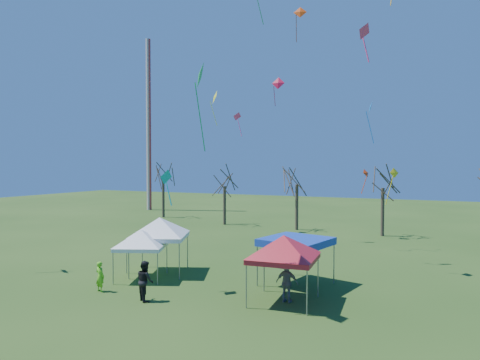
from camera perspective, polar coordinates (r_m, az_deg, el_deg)
The scene contains 23 objects.
ground at distance 21.51m, azimuth -6.35°, elevation -15.89°, with size 140.00×140.00×0.00m, color #274717.
radio_mast at distance 64.64m, azimuth -12.09°, elevation 7.19°, with size 0.70×0.70×25.00m, color silver.
tree_0 at distance 54.82m, azimuth -10.21°, elevation 1.84°, with size 3.83×3.83×8.44m.
tree_1 at distance 47.27m, azimuth -2.08°, elevation 1.01°, with size 3.42×3.42×7.54m.
tree_2 at distance 43.85m, azimuth 7.60°, elevation 1.57°, with size 3.71×3.71×8.18m.
tree_3 at distance 41.81m, azimuth 18.53°, elevation 1.17°, with size 3.59×3.59×7.91m.
tent_white_west at distance 26.65m, azimuth -10.69°, elevation -5.41°, with size 4.14×4.14×3.94m.
tent_white_mid at distance 25.57m, azimuth -13.06°, elevation -6.90°, with size 3.48×3.48×3.31m.
tent_red at distance 20.74m, azimuth 5.86°, elevation -7.92°, with size 4.25×4.25×3.76m.
tent_blue at distance 23.96m, azimuth 7.50°, elevation -8.18°, with size 3.94×3.94×2.59m.
person_dark at distance 21.88m, azimuth -12.54°, elevation -12.97°, with size 0.95×0.74×1.95m, color black.
person_grey at distance 21.25m, azimuth 6.30°, elevation -13.46°, with size 1.11×0.46×1.90m, color slate.
person_green at distance 24.01m, azimuth -18.16°, elevation -12.12°, with size 0.57×0.38×1.58m, color #6CD722.
kite_13 at distance 42.85m, azimuth -0.38°, elevation 8.45°, with size 1.01×1.16×2.45m.
kite_11 at distance 38.15m, azimuth 5.10°, elevation 12.72°, with size 1.17×0.68×2.51m.
kite_22 at distance 35.60m, azimuth 19.84°, elevation 0.73°, with size 1.03×1.01×2.94m.
kite_5 at distance 19.52m, azimuth -5.41°, elevation 13.63°, with size 0.92×1.27×3.99m.
kite_17 at distance 27.69m, azimuth 16.96°, elevation 9.08°, with size 0.51×0.87×2.60m.
kite_2 at distance 42.65m, azimuth -3.45°, elevation 10.94°, with size 1.30×1.41×3.46m.
kite_24 at distance 31.54m, azimuth 8.00°, elevation 21.22°, with size 1.00×0.66×2.41m.
kite_19 at distance 34.76m, azimuth 16.44°, elevation 0.81°, with size 0.67×0.82×1.97m.
kite_1 at distance 22.65m, azimuth -9.86°, elevation 0.34°, with size 0.51×0.90×1.94m.
kite_25 at distance 20.02m, azimuth 16.20°, elevation 18.43°, with size 0.72×0.87×1.67m.
Camera 1 is at (10.62, -17.51, 6.61)m, focal length 32.00 mm.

